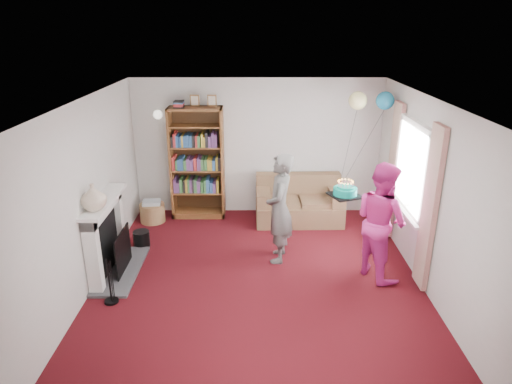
{
  "coord_description": "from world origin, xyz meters",
  "views": [
    {
      "loc": [
        -0.04,
        -5.61,
        3.4
      ],
      "look_at": [
        -0.03,
        0.6,
        1.08
      ],
      "focal_mm": 32.0,
      "sensor_mm": 36.0,
      "label": 1
    }
  ],
  "objects_px": {
    "sofa": "(299,204)",
    "person_striped": "(280,208)",
    "person_magenta": "(381,221)",
    "bookcase": "(197,164)",
    "birthday_cake": "(345,191)"
  },
  "relations": [
    {
      "from": "sofa",
      "to": "person_striped",
      "type": "height_order",
      "value": "person_striped"
    },
    {
      "from": "bookcase",
      "to": "person_striped",
      "type": "height_order",
      "value": "bookcase"
    },
    {
      "from": "person_striped",
      "to": "person_magenta",
      "type": "distance_m",
      "value": 1.45
    },
    {
      "from": "sofa",
      "to": "person_striped",
      "type": "distance_m",
      "value": 1.63
    },
    {
      "from": "bookcase",
      "to": "person_magenta",
      "type": "height_order",
      "value": "bookcase"
    },
    {
      "from": "person_magenta",
      "to": "person_striped",
      "type": "bearing_deg",
      "value": 45.84
    },
    {
      "from": "sofa",
      "to": "person_magenta",
      "type": "bearing_deg",
      "value": -64.93
    },
    {
      "from": "person_magenta",
      "to": "sofa",
      "type": "bearing_deg",
      "value": 0.11
    },
    {
      "from": "sofa",
      "to": "person_striped",
      "type": "bearing_deg",
      "value": -107.2
    },
    {
      "from": "bookcase",
      "to": "sofa",
      "type": "height_order",
      "value": "bookcase"
    },
    {
      "from": "sofa",
      "to": "person_magenta",
      "type": "xyz_separation_m",
      "value": [
        0.94,
        -1.93,
        0.52
      ]
    },
    {
      "from": "bookcase",
      "to": "person_magenta",
      "type": "relative_size",
      "value": 1.34
    },
    {
      "from": "person_striped",
      "to": "birthday_cake",
      "type": "xyz_separation_m",
      "value": [
        0.9,
        -0.23,
        0.35
      ]
    },
    {
      "from": "birthday_cake",
      "to": "bookcase",
      "type": "bearing_deg",
      "value": 139.84
    },
    {
      "from": "sofa",
      "to": "person_magenta",
      "type": "relative_size",
      "value": 0.92
    }
  ]
}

